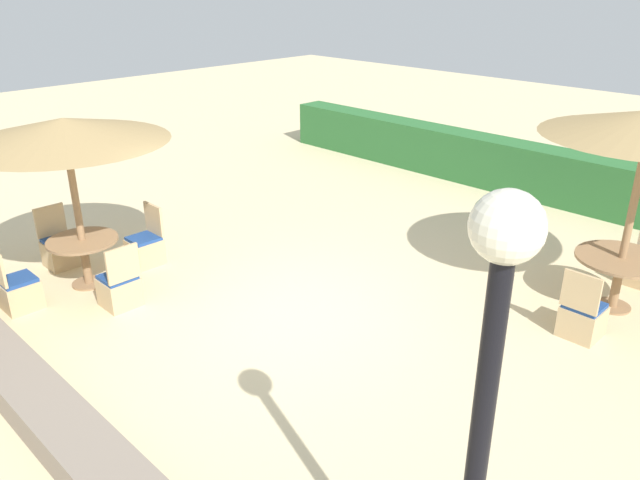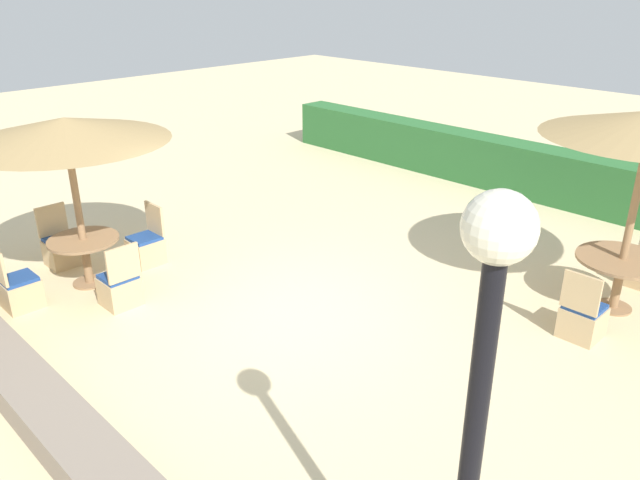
{
  "view_description": "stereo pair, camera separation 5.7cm",
  "coord_description": "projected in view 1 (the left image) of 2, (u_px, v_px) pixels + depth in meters",
  "views": [
    {
      "loc": [
        5.42,
        -4.85,
        4.22
      ],
      "look_at": [
        0.0,
        0.6,
        0.9
      ],
      "focal_mm": 35.0,
      "sensor_mm": 36.0,
      "label": 1
    },
    {
      "loc": [
        5.46,
        -4.81,
        4.22
      ],
      "look_at": [
        0.0,
        0.6,
        0.9
      ],
      "focal_mm": 35.0,
      "sensor_mm": 36.0,
      "label": 2
    }
  ],
  "objects": [
    {
      "name": "round_table_front_left",
      "position": [
        84.0,
        250.0,
        8.94
      ],
      "size": [
        0.99,
        0.99,
        0.71
      ],
      "color": "#93704C",
      "rests_on": "ground_plane"
    },
    {
      "name": "lamp_post",
      "position": [
        489.0,
        370.0,
        3.17
      ],
      "size": [
        0.36,
        0.36,
        3.32
      ],
      "color": "black",
      "rests_on": "ground_plane"
    },
    {
      "name": "round_table_back_right",
      "position": [
        620.0,
        267.0,
        8.28
      ],
      "size": [
        1.18,
        1.18,
        0.75
      ],
      "color": "#93704C",
      "rests_on": "ground_plane"
    },
    {
      "name": "patio_chair_front_left_west",
      "position": [
        60.0,
        250.0,
        9.64
      ],
      "size": [
        0.46,
        0.46,
        0.93
      ],
      "rotation": [
        0.0,
        0.0,
        -1.57
      ],
      "color": "tan",
      "rests_on": "ground_plane"
    },
    {
      "name": "patio_chair_front_left_south",
      "position": [
        18.0,
        291.0,
        8.39
      ],
      "size": [
        0.46,
        0.46,
        0.93
      ],
      "color": "tan",
      "rests_on": "ground_plane"
    },
    {
      "name": "patio_chair_front_left_north",
      "position": [
        146.0,
        248.0,
        9.7
      ],
      "size": [
        0.46,
        0.46,
        0.93
      ],
      "rotation": [
        0.0,
        0.0,
        3.14
      ],
      "color": "tan",
      "rests_on": "ground_plane"
    },
    {
      "name": "patio_chair_back_right_south",
      "position": [
        582.0,
        317.0,
        7.75
      ],
      "size": [
        0.46,
        0.46,
        0.93
      ],
      "color": "tan",
      "rests_on": "ground_plane"
    },
    {
      "name": "ground_plane",
      "position": [
        288.0,
        314.0,
        8.34
      ],
      "size": [
        40.0,
        40.0,
        0.0
      ],
      "primitive_type": "plane",
      "color": "beige"
    },
    {
      "name": "patio_chair_front_left_east",
      "position": [
        120.0,
        288.0,
        8.47
      ],
      "size": [
        0.46,
        0.46,
        0.93
      ],
      "rotation": [
        0.0,
        0.0,
        1.57
      ],
      "color": "tan",
      "rests_on": "ground_plane"
    },
    {
      "name": "hedge_row",
      "position": [
        535.0,
        172.0,
        12.52
      ],
      "size": [
        13.0,
        0.7,
        1.03
      ],
      "primitive_type": "cube",
      "color": "#2D6B33",
      "rests_on": "ground_plane"
    },
    {
      "name": "stone_border",
      "position": [
        49.0,
        415.0,
        6.18
      ],
      "size": [
        10.0,
        0.56,
        0.35
      ],
      "primitive_type": "cube",
      "color": "gray",
      "rests_on": "ground_plane"
    },
    {
      "name": "parasol_front_left",
      "position": [
        64.0,
        131.0,
        8.25
      ],
      "size": [
        2.76,
        2.76,
        2.45
      ],
      "color": "#93704C",
      "rests_on": "ground_plane"
    }
  ]
}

